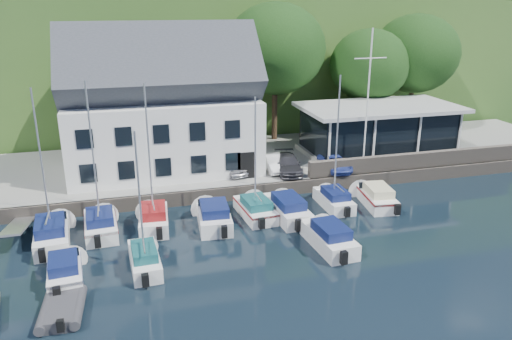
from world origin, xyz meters
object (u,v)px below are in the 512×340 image
object	(u,v)px
harbor_building	(163,113)
boat_r1_1	(94,162)
car_blue	(335,162)
boat_r1_7	(376,195)
car_dgrey	(288,164)
boat_r1_5	(287,206)
car_white	(274,163)
flagpole	(367,102)
boat_r2_0	(65,268)
boat_r1_2	(149,156)
dinghy_1	(62,308)
boat_r1_0	(42,165)
boat_r1_3	(214,214)
club_pavilion	(378,129)
boat_r2_1	(139,195)
boat_r1_4	(255,157)
car_silver	(230,165)
boat_r1_6	(336,149)
boat_r2_3	(329,235)

from	to	relation	value
harbor_building	boat_r1_1	world-z (taller)	harbor_building
car_blue	boat_r1_7	world-z (taller)	car_blue
car_dgrey	boat_r1_5	distance (m)	6.31
car_white	car_dgrey	distance (m)	1.16
car_dgrey	flagpole	distance (m)	7.52
boat_r2_0	boat_r1_2	bearing A→B (deg)	42.07
boat_r1_1	dinghy_1	size ratio (longest dim) A/B	2.81
boat_r1_5	boat_r1_7	bearing A→B (deg)	0.39
boat_r1_2	boat_r1_5	distance (m)	9.38
boat_r1_0	boat_r1_3	bearing A→B (deg)	-5.08
club_pavilion	boat_r1_2	xyz separation A→B (m)	(-19.63, -8.13, 1.62)
boat_r1_3	boat_r2_0	bearing A→B (deg)	-147.09
boat_r1_3	boat_r2_1	bearing A→B (deg)	-131.91
boat_r1_0	boat_r1_2	bearing A→B (deg)	0.76
boat_r1_4	dinghy_1	xyz separation A→B (m)	(-11.24, -8.20, -3.73)
boat_r1_0	boat_r2_0	size ratio (longest dim) A/B	1.79
club_pavilion	car_silver	distance (m)	13.63
club_pavilion	boat_r2_0	world-z (taller)	club_pavilion
car_dgrey	boat_r2_0	bearing A→B (deg)	-136.59
club_pavilion	boat_r1_3	xyz separation A→B (m)	(-15.96, -8.75, -2.28)
boat_r1_2	boat_r1_3	distance (m)	5.39
boat_r1_6	dinghy_1	bearing A→B (deg)	-153.56
club_pavilion	boat_r2_3	size ratio (longest dim) A/B	2.11
harbor_building	boat_r2_1	xyz separation A→B (m)	(-2.48, -13.51, -1.21)
car_dgrey	boat_r1_0	distance (m)	17.72
harbor_building	boat_r2_1	distance (m)	13.79
flagpole	boat_r1_5	world-z (taller)	flagpole
boat_r1_2	boat_r2_0	world-z (taller)	boat_r1_2
car_white	boat_r1_1	world-z (taller)	boat_r1_1
car_silver	boat_r2_3	xyz separation A→B (m)	(3.26, -11.35, -0.88)
boat_r1_7	boat_r2_3	distance (m)	7.52
boat_r1_3	car_dgrey	bearing A→B (deg)	44.99
boat_r1_1	boat_r1_7	size ratio (longest dim) A/B	1.49
car_white	dinghy_1	bearing A→B (deg)	-132.15
boat_r2_1	car_dgrey	bearing A→B (deg)	39.00
flagpole	car_silver	bearing A→B (deg)	169.61
club_pavilion	boat_r1_2	distance (m)	21.31
car_dgrey	boat_r1_6	distance (m)	5.89
car_silver	car_white	bearing A→B (deg)	-18.07
boat_r1_0	boat_r1_1	world-z (taller)	boat_r1_0
car_white	boat_r1_5	distance (m)	6.74
boat_r1_3	car_white	bearing A→B (deg)	52.33
boat_r1_2	boat_r1_5	xyz separation A→B (m)	(8.50, -0.68, -3.90)
car_dgrey	boat_r2_3	world-z (taller)	car_dgrey
dinghy_1	boat_r1_4	bearing A→B (deg)	39.19
boat_r1_1	boat_r1_5	bearing A→B (deg)	-6.78
car_dgrey	flagpole	xyz separation A→B (m)	(5.81, -0.97, 4.68)
boat_r1_0	dinghy_1	xyz separation A→B (m)	(1.18, -7.62, -4.43)
car_dgrey	dinghy_1	world-z (taller)	car_dgrey
boat_r2_0	dinghy_1	distance (m)	3.07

